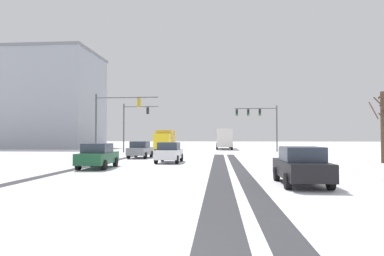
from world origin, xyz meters
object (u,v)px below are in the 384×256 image
at_px(car_grey_lead, 140,150).
at_px(office_building_far_left_block, 34,101).
at_px(car_dark_green_third, 98,156).
at_px(bus_oncoming, 224,137).
at_px(car_white_second, 169,152).
at_px(car_black_fourth, 301,166).
at_px(box_truck_delivery, 165,140).
at_px(traffic_signal_far_right, 260,118).
at_px(traffic_signal_near_left, 113,114).
at_px(traffic_signal_far_left, 133,120).
at_px(bare_tree_sidewalk_mid, 384,122).

relative_size(car_grey_lead, office_building_far_left_block, 0.18).
height_order(car_dark_green_third, bus_oncoming, bus_oncoming).
xyz_separation_m(car_white_second, car_black_fourth, (7.42, -11.82, 0.00)).
distance_m(box_truck_delivery, office_building_far_left_block, 30.68).
height_order(traffic_signal_far_right, car_white_second, traffic_signal_far_right).
relative_size(traffic_signal_near_left, car_black_fourth, 1.60).
bearing_deg(car_white_second, car_grey_lead, 123.74).
xyz_separation_m(traffic_signal_far_left, car_white_second, (7.46, -16.91, -3.53)).
xyz_separation_m(car_white_second, car_dark_green_third, (-3.91, -5.21, 0.00)).
distance_m(traffic_signal_far_left, traffic_signal_near_left, 10.04).
xyz_separation_m(car_grey_lead, car_black_fourth, (11.11, -17.34, 0.00)).
bearing_deg(traffic_signal_far_left, traffic_signal_far_right, 13.25).
bearing_deg(car_dark_green_third, traffic_signal_far_left, 99.12).
distance_m(car_dark_green_third, bus_oncoming, 36.95).
relative_size(car_white_second, box_truck_delivery, 0.56).
relative_size(bare_tree_sidewalk_mid, office_building_far_left_block, 0.26).
bearing_deg(car_dark_green_third, car_grey_lead, 88.81).
relative_size(traffic_signal_far_left, car_black_fourth, 1.58).
bearing_deg(car_white_second, car_dark_green_third, -126.88).
height_order(car_dark_green_third, bare_tree_sidewalk_mid, bare_tree_sidewalk_mid).
xyz_separation_m(traffic_signal_far_right, traffic_signal_far_left, (-17.21, -4.05, -0.45)).
height_order(traffic_signal_near_left, car_grey_lead, traffic_signal_near_left).
distance_m(traffic_signal_far_right, car_white_second, 23.46).
xyz_separation_m(traffic_signal_near_left, bus_oncoming, (11.70, 23.78, -2.47)).
relative_size(traffic_signal_far_right, traffic_signal_near_left, 0.99).
height_order(traffic_signal_far_right, traffic_signal_far_left, same).
bearing_deg(box_truck_delivery, traffic_signal_near_left, -102.70).
relative_size(traffic_signal_far_left, car_white_second, 1.57).
bearing_deg(car_black_fourth, car_dark_green_third, 149.75).
relative_size(traffic_signal_far_left, box_truck_delivery, 0.87).
height_order(car_white_second, car_dark_green_third, same).
relative_size(traffic_signal_far_right, bus_oncoming, 0.59).
bearing_deg(car_grey_lead, car_black_fourth, -57.35).
xyz_separation_m(car_dark_green_third, car_black_fourth, (11.33, -6.61, 0.00)).
distance_m(traffic_signal_far_right, car_grey_lead, 20.85).
relative_size(traffic_signal_near_left, bus_oncoming, 0.60).
relative_size(car_white_second, car_dark_green_third, 0.99).
height_order(traffic_signal_near_left, box_truck_delivery, traffic_signal_near_left).
bearing_deg(traffic_signal_near_left, traffic_signal_far_left, 93.37).
relative_size(car_black_fourth, bus_oncoming, 0.37).
height_order(traffic_signal_far_left, car_dark_green_third, traffic_signal_far_left).
relative_size(car_dark_green_third, box_truck_delivery, 0.56).
bearing_deg(traffic_signal_far_left, bus_oncoming, 48.22).
height_order(car_black_fourth, bare_tree_sidewalk_mid, bare_tree_sidewalk_mid).
height_order(car_grey_lead, box_truck_delivery, box_truck_delivery).
height_order(traffic_signal_near_left, office_building_far_left_block, office_building_far_left_block).
height_order(traffic_signal_far_left, car_white_second, traffic_signal_far_left).
bearing_deg(traffic_signal_far_right, traffic_signal_far_left, -166.75).
xyz_separation_m(traffic_signal_far_left, car_grey_lead, (3.77, -11.39, -3.53)).
bearing_deg(box_truck_delivery, bus_oncoming, 49.10).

